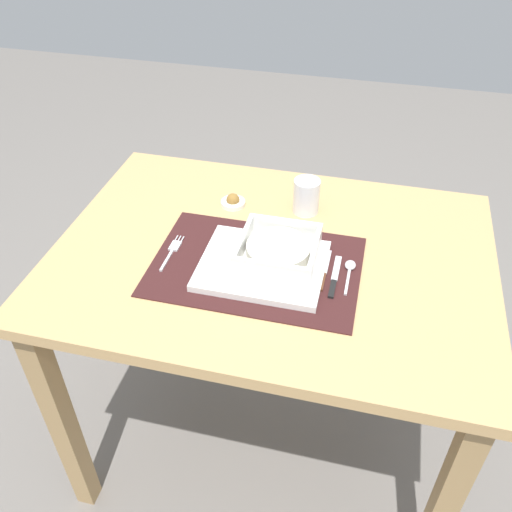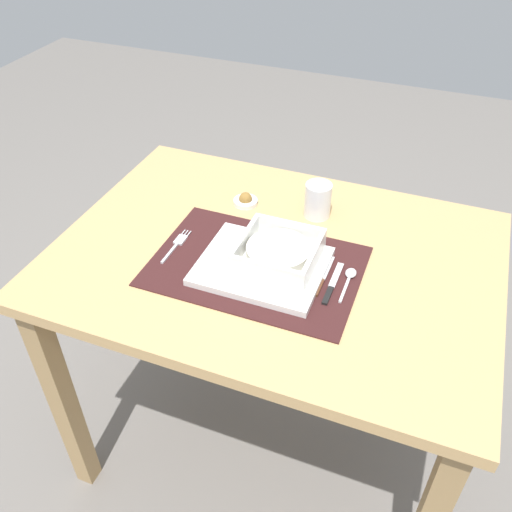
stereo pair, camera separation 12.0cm
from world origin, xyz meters
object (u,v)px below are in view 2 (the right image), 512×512
fork (178,244)px  condiment_saucer (246,200)px  porridge_bowl (278,254)px  spoon (350,276)px  drinking_glass (318,202)px  bread_knife (322,278)px  butter_knife (332,286)px  dining_table (274,287)px

fork → condiment_saucer: 0.23m
porridge_bowl → fork: size_ratio=1.29×
fork → spoon: size_ratio=1.18×
fork → drinking_glass: size_ratio=1.46×
porridge_bowl → bread_knife: porridge_bowl is taller
condiment_saucer → spoon: bearing=-30.8°
fork → butter_knife: size_ratio=0.94×
porridge_bowl → condiment_saucer: (-0.16, 0.21, -0.03)m
fork → bread_knife: (0.35, 0.00, 0.00)m
spoon → bread_knife: (-0.05, -0.02, -0.00)m
drinking_glass → dining_table: bearing=-104.3°
bread_knife → condiment_saucer: 0.34m
dining_table → porridge_bowl: bearing=-63.2°
bread_knife → condiment_saucer: condiment_saucer is taller
spoon → butter_knife: size_ratio=0.80×
butter_knife → condiment_saucer: (-0.29, 0.23, 0.00)m
spoon → bread_knife: bearing=-156.3°
fork → condiment_saucer: condiment_saucer is taller
drinking_glass → condiment_saucer: 0.19m
porridge_bowl → condiment_saucer: 0.27m
fork → spoon: bearing=0.1°
dining_table → drinking_glass: bearing=75.7°
bread_knife → drinking_glass: bearing=109.4°
dining_table → bread_knife: size_ratio=7.32×
drinking_glass → condiment_saucer: drinking_glass is taller
dining_table → condiment_saucer: bearing=130.2°
spoon → butter_knife: 0.05m
fork → dining_table: bearing=9.8°
drinking_glass → spoon: bearing=-57.1°
spoon → porridge_bowl: bearing=-173.2°
spoon → dining_table: bearing=171.6°
spoon → condiment_saucer: 0.37m
fork → porridge_bowl: bearing=-1.9°
fork → butter_knife: butter_knife is taller
bread_knife → condiment_saucer: bearing=141.3°
fork → bread_knife: bread_knife is taller
bread_knife → porridge_bowl: bearing=177.8°
butter_knife → drinking_glass: bearing=109.9°
condiment_saucer → butter_knife: bearing=-38.4°
butter_knife → condiment_saucer: condiment_saucer is taller
bread_knife → drinking_glass: size_ratio=1.54×
porridge_bowl → bread_knife: bearing=-2.4°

